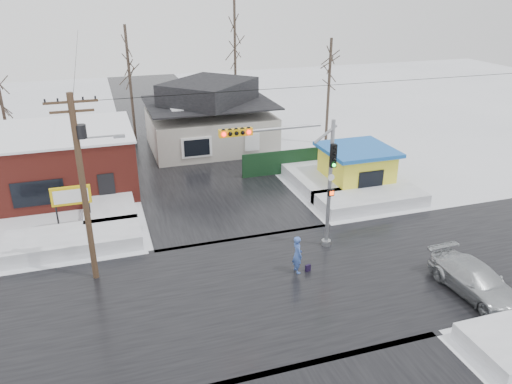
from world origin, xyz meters
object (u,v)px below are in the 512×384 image
object	(u,v)px
traffic_signal	(303,170)
utility_pole	(84,179)
pedestrian	(297,255)
car	(476,281)
kiosk	(356,167)
marquee_sign	(71,197)

from	to	relation	value
traffic_signal	utility_pole	world-z (taller)	utility_pole
pedestrian	car	world-z (taller)	pedestrian
traffic_signal	car	distance (m)	9.49
kiosk	pedestrian	world-z (taller)	kiosk
marquee_sign	kiosk	size ratio (longest dim) A/B	0.55
marquee_sign	car	bearing A→B (deg)	-36.12
traffic_signal	kiosk	bearing A→B (deg)	44.84
kiosk	pedestrian	xyz separation A→B (m)	(-8.04, -9.02, -0.49)
pedestrian	car	bearing A→B (deg)	-123.04
utility_pole	traffic_signal	bearing A→B (deg)	-2.95
traffic_signal	car	xyz separation A→B (m)	(6.04, -6.23, -3.83)
utility_pole	car	xyz separation A→B (m)	(16.41, -6.76, -4.40)
traffic_signal	kiosk	size ratio (longest dim) A/B	1.52
marquee_sign	kiosk	xyz separation A→B (m)	(18.50, 0.50, -0.46)
traffic_signal	utility_pole	bearing A→B (deg)	177.05
traffic_signal	marquee_sign	world-z (taller)	traffic_signal
kiosk	utility_pole	bearing A→B (deg)	-159.56
kiosk	pedestrian	bearing A→B (deg)	-131.73
utility_pole	kiosk	world-z (taller)	utility_pole
traffic_signal	kiosk	distance (m)	10.43
utility_pole	marquee_sign	size ratio (longest dim) A/B	3.53
marquee_sign	traffic_signal	bearing A→B (deg)	-29.72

